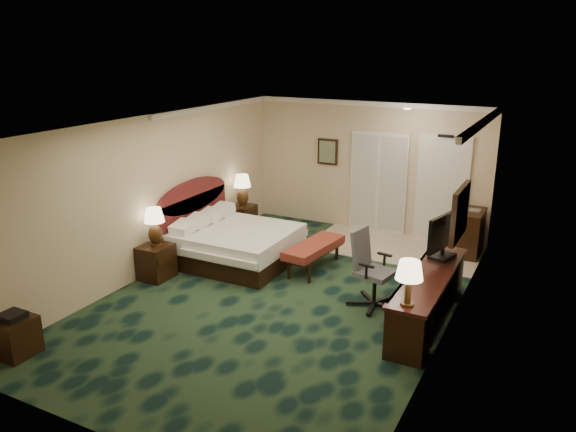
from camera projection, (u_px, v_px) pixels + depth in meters
The scene contains 25 objects.
floor at pixel (284, 296), 8.85m from camera, with size 5.00×7.50×0.00m, color black.
ceiling at pixel (284, 124), 8.04m from camera, with size 5.00×7.50×0.00m, color white.
wall_back at pixel (368, 167), 11.63m from camera, with size 5.00×0.00×2.70m, color beige.
wall_front at pixel (99, 318), 5.26m from camera, with size 5.00×0.00×2.70m, color beige.
wall_left at pixel (154, 194), 9.54m from camera, with size 0.00×7.50×2.70m, color beige.
wall_right at pixel (453, 240), 7.35m from camera, with size 0.00×7.50×2.70m, color beige.
crown_molding at pixel (284, 128), 8.06m from camera, with size 5.00×7.50×0.10m, color white, non-canonical shape.
tile_patch at pixel (394, 247), 10.91m from camera, with size 3.20×1.70×0.01m, color #BAB09D.
headboard at pixel (194, 216), 10.56m from camera, with size 0.12×2.00×1.40m, color #4E0915, non-canonical shape.
entry_door at pixel (442, 190), 11.01m from camera, with size 1.02×0.06×2.18m, color white.
closet_doors at pixel (378, 183), 11.57m from camera, with size 1.20×0.06×2.10m, color #B6B4AB.
wall_art at pixel (328, 152), 11.91m from camera, with size 0.45×0.06×0.55m, color #456A58.
wall_mirror at pixel (460, 213), 7.82m from camera, with size 0.05×0.95×0.75m, color white.
bed at pixel (238, 245), 10.15m from camera, with size 1.94×1.80×0.62m, color white.
nightstand_near at pixel (156, 262), 9.44m from camera, with size 0.47×0.53×0.58m, color black.
nightstand_far at pixel (243, 218), 11.81m from camera, with size 0.44×0.51×0.56m, color black.
lamp_near at pixel (155, 226), 9.32m from camera, with size 0.34×0.34×0.63m, color black, non-canonical shape.
lamp_far at pixel (242, 191), 11.61m from camera, with size 0.35×0.35×0.67m, color black, non-canonical shape.
bed_bench at pixel (314, 256), 9.84m from camera, with size 0.48×1.39×0.47m, color maroon.
side_table at pixel (15, 337), 7.12m from camera, with size 0.46×0.46×0.50m, color black.
desk at pixel (428, 299), 7.91m from camera, with size 0.55×2.55×0.74m, color black.
tv at pixel (444, 236), 8.30m from camera, with size 0.07×0.88×0.69m, color black.
desk_lamp at pixel (409, 283), 6.81m from camera, with size 0.34×0.34×0.59m, color black, non-canonical shape.
desk_chair at pixel (375, 270), 8.35m from camera, with size 0.68×0.64×1.17m, color #464753, non-canonical shape.
minibar at pixel (469, 233), 10.46m from camera, with size 0.45×0.81×0.85m, color black.
Camera 1 is at (3.76, -7.15, 3.83)m, focal length 35.00 mm.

